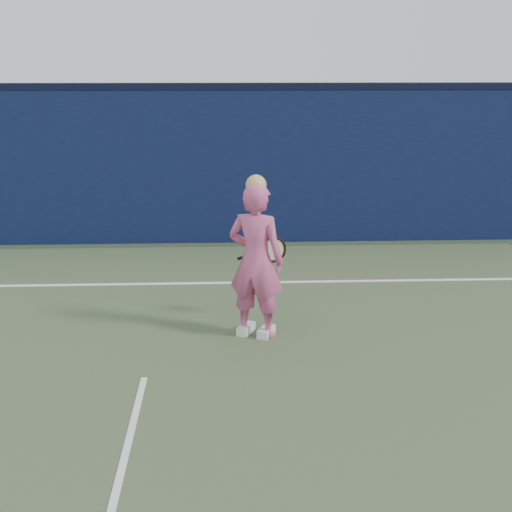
{
  "coord_description": "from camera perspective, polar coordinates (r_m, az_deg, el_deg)",
  "views": [
    {
      "loc": [
        0.78,
        -5.28,
        2.91
      ],
      "look_at": [
        1.12,
        2.09,
        0.9
      ],
      "focal_mm": 50.0,
      "sensor_mm": 36.0,
      "label": 1
    }
  ],
  "objects": [
    {
      "name": "backstop_wall",
      "position": [
        11.92,
        -6.39,
        7.1
      ],
      "size": [
        24.0,
        0.4,
        2.5
      ],
      "primitive_type": "cube",
      "color": "#0C1136",
      "rests_on": "ground"
    },
    {
      "name": "court_lines",
      "position": [
        5.79,
        -10.35,
        -15.1
      ],
      "size": [
        11.0,
        12.04,
        0.01
      ],
      "color": "white",
      "rests_on": "court_surface"
    },
    {
      "name": "racket",
      "position": [
        8.11,
        1.21,
        0.46
      ],
      "size": [
        0.57,
        0.12,
        0.3
      ],
      "rotation": [
        0.0,
        0.0,
        -0.1
      ],
      "color": "black",
      "rests_on": "ground"
    },
    {
      "name": "player",
      "position": [
        7.66,
        0.0,
        -0.33
      ],
      "size": [
        0.73,
        0.62,
        1.78
      ],
      "rotation": [
        0.0,
        0.0,
        2.73
      ],
      "color": "#D25286",
      "rests_on": "ground"
    },
    {
      "name": "wall_cap",
      "position": [
        11.81,
        -6.58,
        13.35
      ],
      "size": [
        24.0,
        0.42,
        0.1
      ],
      "primitive_type": "cube",
      "color": "black",
      "rests_on": "backstop_wall"
    },
    {
      "name": "ground",
      "position": [
        6.08,
        -9.94,
        -13.64
      ],
      "size": [
        80.0,
        80.0,
        0.0
      ],
      "primitive_type": "plane",
      "color": "#2C3D25",
      "rests_on": "ground"
    }
  ]
}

